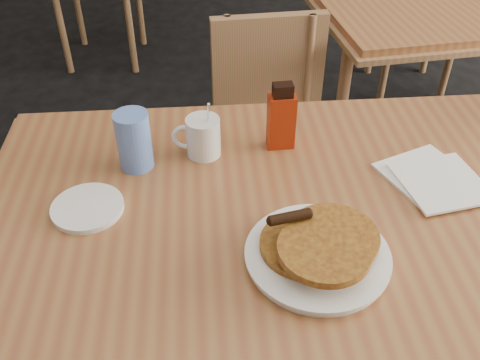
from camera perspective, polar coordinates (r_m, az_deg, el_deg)
name	(u,v)px	position (r m, az deg, el deg)	size (l,w,h in m)	color
main_table	(285,225)	(1.10, 4.81, -4.80)	(1.34, 0.95, 0.75)	#926034
neighbor_table	(472,2)	(2.34, 23.50, 17.01)	(1.38, 1.06, 0.75)	#926034
chair_main_far	(268,123)	(1.80, 3.02, 6.13)	(0.42, 0.43, 0.83)	#A06C4B
pancake_plate	(318,250)	(0.97, 8.37, -7.41)	(0.26, 0.26, 0.08)	white
coffee_mug	(202,136)	(1.20, -4.06, 4.69)	(0.11, 0.08, 0.14)	white
syrup_bottle	(281,118)	(1.21, 4.43, 6.59)	(0.06, 0.05, 0.16)	maroon
napkin_stack	(434,179)	(1.21, 20.00, 0.11)	(0.24, 0.25, 0.01)	white
blue_tumbler	(134,141)	(1.17, -11.24, 4.14)	(0.07, 0.07, 0.13)	#5D85DB
side_saucer	(88,208)	(1.11, -15.96, -2.86)	(0.14, 0.14, 0.01)	white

